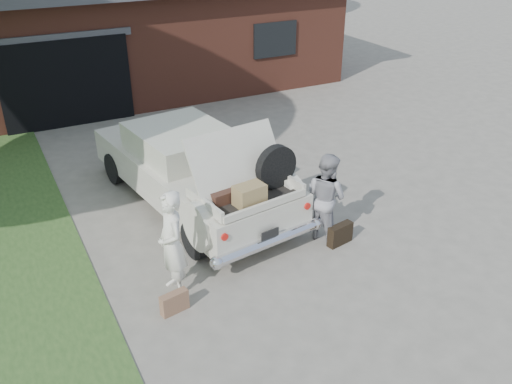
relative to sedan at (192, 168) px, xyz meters
name	(u,v)px	position (x,y,z in m)	size (l,w,h in m)	color
ground	(274,270)	(0.30, -2.61, -0.73)	(90.00, 90.00, 0.00)	gray
house	(124,27)	(1.28, 8.86, 0.94)	(12.80, 7.80, 3.30)	brown
sedan	(192,168)	(0.00, 0.00, 0.00)	(2.57, 5.18, 1.92)	beige
woman_left	(172,244)	(-1.24, -2.37, 0.08)	(0.59, 0.39, 1.62)	white
woman_right	(326,197)	(1.53, -2.16, 0.04)	(0.75, 0.59, 1.55)	gray
suitcase_left	(174,302)	(-1.41, -2.82, -0.57)	(0.41, 0.13, 0.31)	#8D6248
suitcase_right	(340,234)	(1.65, -2.47, -0.55)	(0.47, 0.15, 0.36)	black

